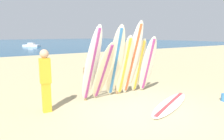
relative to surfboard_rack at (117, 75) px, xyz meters
The scene contains 13 objects.
ground_plane 1.97m from the surfboard_rack, 102.30° to the right, with size 120.00×120.00×0.00m, color tan.
surfboard_rack is the anchor object (origin of this frame).
surfboard_leaning_far_left 1.38m from the surfboard_rack, 162.34° to the right, with size 0.62×0.95×2.42m.
surfboard_leaning_left 0.96m from the surfboard_rack, 153.46° to the right, with size 0.64×1.02×1.92m.
surfboard_leaning_center_left 0.75m from the surfboard_rack, 131.07° to the right, with size 0.69×1.09×2.43m.
surfboard_leaning_center 0.52m from the surfboard_rack, 82.51° to the right, with size 0.59×0.87×2.11m.
surfboard_leaning_center_right 0.82m from the surfboard_rack, 51.47° to the right, with size 0.52×0.89×2.58m.
surfboard_leaning_right 0.89m from the surfboard_rack, 19.89° to the right, with size 0.48×0.60×2.00m.
surfboard_leaning_far_right 1.23m from the surfboard_rack, 20.42° to the right, with size 0.60×0.69×2.07m.
surfboard_lying_on_sand 2.10m from the surfboard_rack, 70.55° to the right, with size 2.71×1.57×0.08m.
beachgoer_standing 2.64m from the surfboard_rack, behind, with size 0.29×0.23×1.73m.
small_boat_offshore 33.08m from the surfboard_rack, 81.52° to the left, with size 2.77×3.06×0.71m.
sand_bucket 3.59m from the surfboard_rack, 47.55° to the right, with size 0.21×0.21×0.23m, color #3372B2.
Camera 1 is at (-3.81, -4.01, 2.11)m, focal length 33.03 mm.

